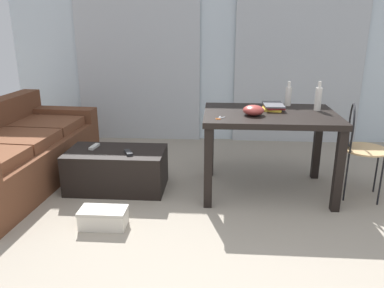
% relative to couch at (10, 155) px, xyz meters
% --- Properties ---
extents(ground_plane, '(7.68, 7.68, 0.00)m').
position_rel_couch_xyz_m(ground_plane, '(1.99, -0.29, -0.29)').
color(ground_plane, gray).
extents(wall_back, '(5.39, 0.10, 2.52)m').
position_rel_couch_xyz_m(wall_back, '(1.99, 1.71, 0.97)').
color(wall_back, silver).
rests_on(wall_back, ground).
extents(curtains, '(3.68, 0.03, 2.16)m').
position_rel_couch_xyz_m(curtains, '(1.99, 1.63, 0.79)').
color(curtains, '#B2B7BC').
rests_on(curtains, ground).
extents(couch, '(1.04, 2.14, 0.76)m').
position_rel_couch_xyz_m(couch, '(0.00, 0.00, 0.00)').
color(couch, brown).
rests_on(couch, ground).
extents(coffee_table, '(0.91, 0.51, 0.38)m').
position_rel_couch_xyz_m(coffee_table, '(1.06, -0.04, -0.10)').
color(coffee_table, black).
rests_on(coffee_table, ground).
extents(craft_table, '(1.17, 0.83, 0.76)m').
position_rel_couch_xyz_m(craft_table, '(2.47, -0.00, 0.35)').
color(craft_table, black).
rests_on(craft_table, ground).
extents(wire_chair, '(0.40, 0.43, 0.86)m').
position_rel_couch_xyz_m(wire_chair, '(3.25, -0.05, 0.24)').
color(wire_chair, tan).
rests_on(wire_chair, ground).
extents(bottle_near, '(0.06, 0.06, 0.26)m').
position_rel_couch_xyz_m(bottle_near, '(2.91, 0.12, 0.57)').
color(bottle_near, beige).
rests_on(bottle_near, craft_table).
extents(bottle_far, '(0.06, 0.06, 0.23)m').
position_rel_couch_xyz_m(bottle_far, '(2.68, 0.32, 0.56)').
color(bottle_far, beige).
rests_on(bottle_far, craft_table).
extents(bowl, '(0.18, 0.18, 0.09)m').
position_rel_couch_xyz_m(bowl, '(2.31, -0.11, 0.51)').
color(bowl, '#9E3833').
rests_on(bowl, craft_table).
extents(book_stack, '(0.23, 0.29, 0.05)m').
position_rel_couch_xyz_m(book_stack, '(2.51, 0.13, 0.49)').
color(book_stack, gold).
rests_on(book_stack, craft_table).
extents(scissors, '(0.08, 0.11, 0.00)m').
position_rel_couch_xyz_m(scissors, '(2.02, -0.26, 0.47)').
color(scissors, '#9EA0A5').
rests_on(scissors, craft_table).
extents(tv_remote_primary, '(0.11, 0.16, 0.02)m').
position_rel_couch_xyz_m(tv_remote_primary, '(1.20, -0.13, 0.10)').
color(tv_remote_primary, '#232326').
rests_on(tv_remote_primary, coffee_table).
extents(tv_remote_secondary, '(0.07, 0.16, 0.02)m').
position_rel_couch_xyz_m(tv_remote_secondary, '(0.84, 0.02, 0.10)').
color(tv_remote_secondary, '#B7B7B2').
rests_on(tv_remote_secondary, coffee_table).
extents(shoebox, '(0.36, 0.20, 0.15)m').
position_rel_couch_xyz_m(shoebox, '(1.14, -0.77, -0.22)').
color(shoebox, beige).
rests_on(shoebox, ground).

